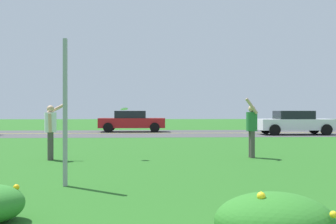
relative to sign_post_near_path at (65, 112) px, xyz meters
name	(u,v)px	position (x,y,z in m)	size (l,w,h in m)	color
ground_plane	(184,153)	(2.84, 6.04, -1.41)	(120.00, 120.00, 0.00)	#26601E
highway_strip	(166,133)	(2.84, 18.56, -1.40)	(120.00, 8.61, 0.01)	#424244
highway_center_stripe	(166,133)	(2.84, 18.56, -1.40)	(120.00, 0.16, 0.00)	yellow
daylily_clump_front_center	(274,221)	(2.86, -3.75, -1.11)	(1.24, 1.05, 0.62)	#2D7526
sign_post_near_path	(65,112)	(0.00, 0.00, 0.00)	(0.07, 0.10, 2.81)	#93969B
person_thrower_white_shirt	(51,127)	(-1.25, 4.26, -0.45)	(0.53, 0.50, 1.65)	silver
person_catcher_green_shirt	(252,126)	(4.78, 4.52, -0.44)	(0.42, 0.50, 1.83)	#287038
frisbee_white	(124,109)	(0.89, 4.46, 0.09)	(0.24, 0.23, 0.10)	white
car_red_center_left	(132,121)	(0.56, 20.50, -0.67)	(4.50, 2.00, 1.45)	maroon
car_white_center_right	(295,122)	(10.60, 16.63, -0.67)	(4.50, 2.00, 1.45)	silver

